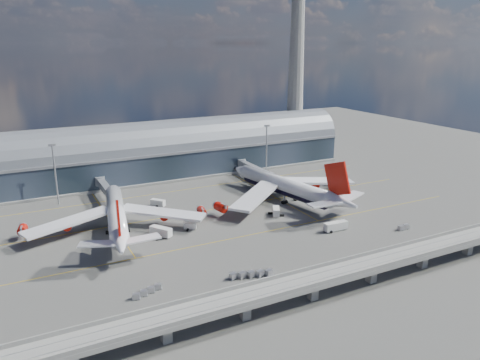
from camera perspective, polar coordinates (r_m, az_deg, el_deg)
name	(u,v)px	position (r m, az deg, el deg)	size (l,w,h in m)	color
ground	(223,228)	(170.73, -2.04, -5.87)	(500.00, 500.00, 0.00)	#474744
taxi_lines	(200,210)	(189.66, -4.89, -3.61)	(200.00, 80.12, 0.01)	gold
terminal	(157,154)	(237.17, -10.12, 3.12)	(200.00, 30.00, 28.00)	#1F2A34
control_tower	(296,67)	(272.77, 6.87, 13.52)	(19.00, 19.00, 103.00)	gray
guideway	(313,281)	(125.51, 8.93, -12.02)	(220.00, 8.50, 7.20)	gray
floodlight_mast_left	(55,173)	(205.41, -21.60, 0.83)	(3.00, 0.70, 25.70)	gray
floodlight_mast_right	(267,149)	(235.66, 3.26, 3.84)	(3.00, 0.70, 25.70)	gray
airliner_left	(116,215)	(171.37, -14.83, -4.19)	(65.23, 68.66, 21.00)	white
airliner_right	(287,187)	(198.95, 5.75, -0.83)	(70.02, 73.27, 23.34)	white
jet_bridge_left	(105,187)	(208.28, -16.13, -0.88)	(4.40, 28.00, 7.25)	gray
jet_bridge_right	(253,169)	(229.86, 1.65, 1.37)	(4.40, 32.00, 7.25)	gray
service_truck_0	(161,232)	(165.42, -9.63, -6.21)	(6.68, 8.10, 3.32)	silver
service_truck_1	(190,226)	(170.05, -6.09, -5.59)	(4.81, 3.89, 2.54)	silver
service_truck_2	(336,226)	(171.26, 11.59, -5.53)	(9.05, 3.06, 3.25)	silver
service_truck_3	(276,212)	(182.71, 4.42, -3.86)	(5.26, 6.79, 3.10)	silver
service_truck_4	(314,195)	(205.80, 9.03, -1.76)	(3.65, 4.86, 2.56)	silver
service_truck_5	(158,203)	(195.06, -9.97, -2.77)	(5.65, 6.07, 2.90)	silver
cargo_train_0	(147,291)	(130.66, -11.23, -13.18)	(9.20, 4.50, 1.54)	gray
cargo_train_1	(251,274)	(136.58, 1.37, -11.42)	(12.82, 5.16, 1.71)	gray
cargo_train_2	(404,227)	(178.86, 19.31, -5.47)	(5.04, 1.93, 1.68)	gray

